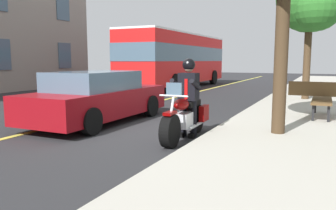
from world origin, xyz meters
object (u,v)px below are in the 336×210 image
car_silver (97,97)px  bench_sidewalk (322,96)px  motorcycle_main (185,118)px  bus_far (178,57)px  street_tree_curbside (312,1)px  rider_main (188,91)px

car_silver → bench_sidewalk: 6.18m
motorcycle_main → bus_far: bearing=-155.8°
street_tree_curbside → bus_far: bearing=-122.8°
car_silver → street_tree_curbside: size_ratio=0.88×
bench_sidewalk → street_tree_curbside: size_ratio=0.34×
bus_far → car_silver: bearing=13.3°
rider_main → bench_sidewalk: bearing=140.9°
motorcycle_main → rider_main: rider_main is taller
rider_main → bench_sidewalk: rider_main is taller
bench_sidewalk → car_silver: bearing=-64.4°
bus_far → street_tree_curbside: size_ratio=2.11×
bench_sidewalk → street_tree_curbside: bearing=-172.3°
motorcycle_main → street_tree_curbside: 8.80m
bus_far → bench_sidewalk: 12.67m
bus_far → motorcycle_main: bearing=24.2°
car_silver → street_tree_curbside: street_tree_curbside is taller
motorcycle_main → car_silver: (-0.78, -2.92, 0.24)m
motorcycle_main → car_silver: car_silver is taller
car_silver → bench_sidewalk: size_ratio=2.55×
motorcycle_main → car_silver: size_ratio=0.48×
bus_far → rider_main: bearing=24.5°
motorcycle_main → bus_far: bus_far is taller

